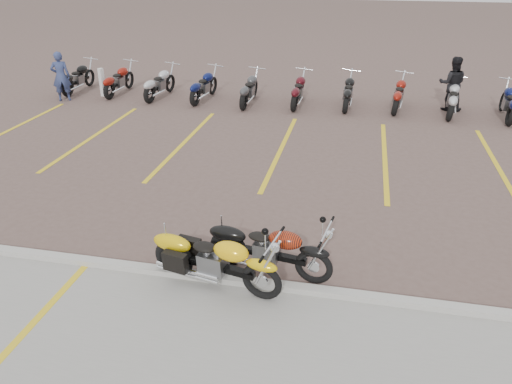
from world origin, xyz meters
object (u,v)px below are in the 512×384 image
(yellow_cruiser, at_px, (213,262))
(person_b, at_px, (452,84))
(person_a, at_px, (61,76))
(flame_cruiser, at_px, (267,251))
(bollard, at_px, (102,82))

(yellow_cruiser, bearing_deg, person_b, 77.92)
(person_a, height_order, person_b, person_b)
(flame_cruiser, height_order, bollard, bollard)
(flame_cruiser, bearing_deg, yellow_cruiser, -135.56)
(flame_cruiser, bearing_deg, person_b, 78.06)
(flame_cruiser, xyz_separation_m, bollard, (-7.90, 9.63, 0.07))
(yellow_cruiser, xyz_separation_m, person_a, (-8.23, 9.31, 0.40))
(yellow_cruiser, distance_m, bollard, 12.42)
(yellow_cruiser, height_order, person_a, person_a)
(flame_cruiser, bearing_deg, person_a, 145.26)
(person_b, bearing_deg, yellow_cruiser, 70.72)
(person_a, bearing_deg, person_b, 159.60)
(bollard, bearing_deg, person_a, -141.97)
(flame_cruiser, relative_size, bollard, 2.09)
(person_a, distance_m, bollard, 1.40)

